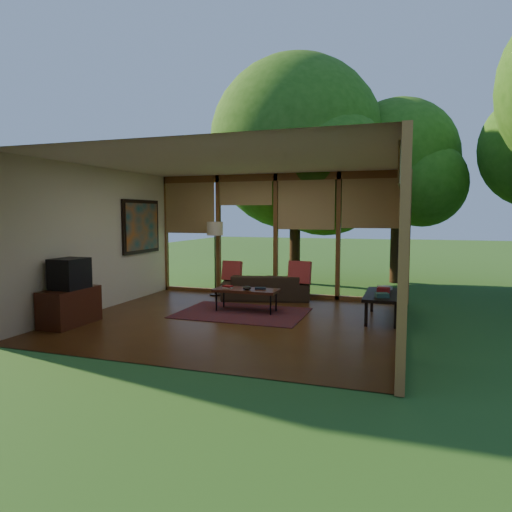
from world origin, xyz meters
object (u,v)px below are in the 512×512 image
(sofa, at_px, (266,287))
(media_cabinet, at_px, (70,307))
(coffee_table, at_px, (246,291))
(floor_lamp, at_px, (215,233))
(television, at_px, (70,274))
(side_console, at_px, (383,296))

(sofa, bearing_deg, media_cabinet, 37.99)
(media_cabinet, bearing_deg, coffee_table, 38.05)
(media_cabinet, height_order, floor_lamp, floor_lamp)
(sofa, height_order, media_cabinet, media_cabinet)
(media_cabinet, height_order, television, television)
(sofa, height_order, television, television)
(media_cabinet, xyz_separation_m, side_console, (4.87, 2.03, 0.11))
(television, bearing_deg, side_console, 22.71)
(coffee_table, bearing_deg, television, -141.72)
(television, bearing_deg, coffee_table, 38.28)
(sofa, relative_size, coffee_table, 1.54)
(side_console, bearing_deg, media_cabinet, -157.37)
(sofa, distance_m, media_cabinet, 3.95)
(floor_lamp, distance_m, side_console, 4.02)
(television, relative_size, floor_lamp, 0.33)
(coffee_table, distance_m, side_console, 2.47)
(television, distance_m, side_console, 5.28)
(side_console, bearing_deg, sofa, 155.75)
(coffee_table, height_order, side_console, side_console)
(sofa, xyz_separation_m, media_cabinet, (-2.39, -3.15, 0.03))
(media_cabinet, relative_size, side_console, 0.71)
(television, xyz_separation_m, coffee_table, (2.39, 1.89, -0.46))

